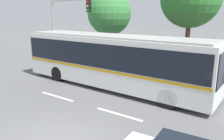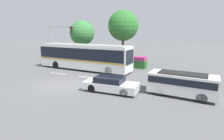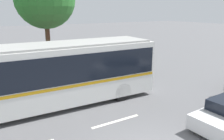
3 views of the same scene
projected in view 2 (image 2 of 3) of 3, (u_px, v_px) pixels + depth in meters
The scene contains 10 objects.
ground_plane at pixel (63, 85), 16.17m from camera, with size 140.00×140.00×0.00m, color #5B5B5E.
city_bus at pixel (84, 55), 22.38m from camera, with size 12.59×2.92×3.20m.
sedan_foreground at pixel (111, 84), 14.36m from camera, with size 4.56×2.06×1.23m.
suv_left_lane at pixel (182, 83), 13.27m from camera, with size 4.93×2.21×1.77m.
traffic_light_pole at pixel (57, 37), 26.71m from camera, with size 4.92×0.24×5.98m.
flowering_hedge at pixel (118, 61), 25.03m from camera, with size 8.08×1.29×1.50m.
street_tree_left at pixel (82, 33), 30.03m from camera, with size 4.14×4.14×6.59m.
street_tree_centre at pixel (123, 26), 26.41m from camera, with size 4.51×4.51×7.88m.
lane_stripe_near at pixel (58, 74), 20.57m from camera, with size 2.40×0.16×0.01m, color silver.
lane_stripe_mid at pixel (88, 77), 18.88m from camera, with size 2.40×0.16×0.01m, color silver.
Camera 2 is at (10.81, -11.99, 4.78)m, focal length 28.50 mm.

